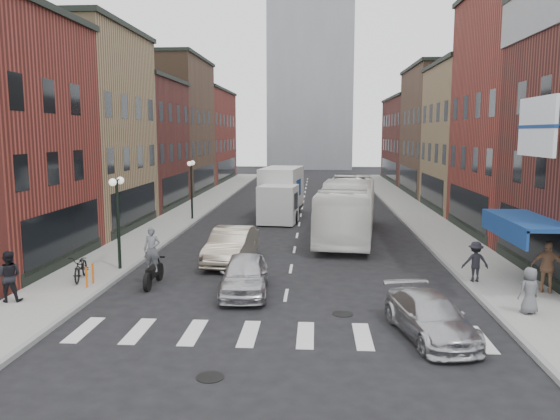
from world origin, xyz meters
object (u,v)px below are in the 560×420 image
(sedan_left_near, at_px, (245,275))
(curb_car, at_px, (430,317))
(bike_rack, at_px, (90,275))
(ped_right_c, at_px, (530,291))
(billboard_sign, at_px, (539,129))
(motorcycle_rider, at_px, (153,259))
(parked_bicycle, at_px, (81,267))
(ped_left_solo, at_px, (9,276))
(transit_bus, at_px, (348,208))
(ped_right_a, at_px, (475,261))
(sedan_left_far, at_px, (231,245))
(streetlamp_near, at_px, (117,205))
(ped_right_b, at_px, (548,267))
(streetlamp_far, at_px, (191,179))
(box_truck, at_px, (281,194))

(sedan_left_near, relative_size, curb_car, 1.01)
(bike_rack, bearing_deg, ped_right_c, -8.29)
(billboard_sign, xyz_separation_m, motorcycle_rider, (-13.89, 1.42, -5.03))
(parked_bicycle, relative_size, ped_left_solo, 1.09)
(transit_bus, height_order, ped_right_a, transit_bus)
(transit_bus, distance_m, sedan_left_far, 8.95)
(billboard_sign, distance_m, ped_left_solo, 18.91)
(streetlamp_near, xyz_separation_m, ped_right_b, (17.00, -2.52, -1.80))
(sedan_left_near, bearing_deg, curb_car, -37.29)
(sedan_left_near, height_order, curb_car, sedan_left_near)
(motorcycle_rider, bearing_deg, parked_bicycle, 175.96)
(billboard_sign, bearing_deg, streetlamp_far, 132.41)
(streetlamp_far, relative_size, ped_right_c, 2.67)
(bike_rack, distance_m, ped_right_a, 15.09)
(transit_bus, bearing_deg, box_truck, 129.23)
(streetlamp_near, height_order, bike_rack, streetlamp_near)
(sedan_left_far, bearing_deg, ped_right_a, -12.62)
(streetlamp_near, distance_m, transit_bus, 13.63)
(bike_rack, xyz_separation_m, ped_right_c, (15.63, -2.28, 0.37))
(billboard_sign, distance_m, bike_rack, 17.14)
(transit_bus, relative_size, curb_car, 2.82)
(streetlamp_far, xyz_separation_m, box_truck, (6.00, 1.57, -1.17))
(streetlamp_far, distance_m, ped_right_a, 21.24)
(sedan_left_near, xyz_separation_m, curb_car, (6.03, -4.02, -0.11))
(sedan_left_near, bearing_deg, parked_bicycle, 168.37)
(streetlamp_near, relative_size, ped_right_b, 2.13)
(motorcycle_rider, height_order, curb_car, motorcycle_rider)
(ped_right_a, relative_size, ped_right_c, 1.04)
(box_truck, relative_size, ped_right_a, 5.19)
(curb_car, bearing_deg, sedan_left_far, 117.25)
(streetlamp_near, relative_size, ped_right_a, 2.57)
(streetlamp_far, bearing_deg, billboard_sign, -47.59)
(ped_left_solo, bearing_deg, sedan_left_near, -177.19)
(sedan_left_near, relative_size, ped_right_b, 2.22)
(streetlamp_near, relative_size, sedan_left_near, 0.96)
(box_truck, distance_m, sedan_left_far, 13.68)
(ped_right_c, bearing_deg, transit_bus, -88.91)
(billboard_sign, relative_size, sedan_left_near, 0.86)
(streetlamp_far, height_order, ped_right_c, streetlamp_far)
(billboard_sign, xyz_separation_m, streetlamp_far, (-15.99, 17.50, -3.22))
(sedan_left_near, distance_m, ped_right_c, 9.83)
(motorcycle_rider, relative_size, ped_right_b, 1.22)
(bike_rack, xyz_separation_m, motorcycle_rider, (2.30, 0.62, 0.55))
(curb_car, height_order, ped_right_c, ped_right_c)
(billboard_sign, relative_size, streetlamp_near, 0.90)
(sedan_left_far, xyz_separation_m, ped_right_c, (10.85, -6.98, 0.11))
(streetlamp_far, bearing_deg, transit_bus, -26.71)
(billboard_sign, xyz_separation_m, bike_rack, (-16.19, 0.80, -5.58))
(sedan_left_near, bearing_deg, ped_left_solo, -169.90)
(streetlamp_near, bearing_deg, bike_rack, -94.24)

